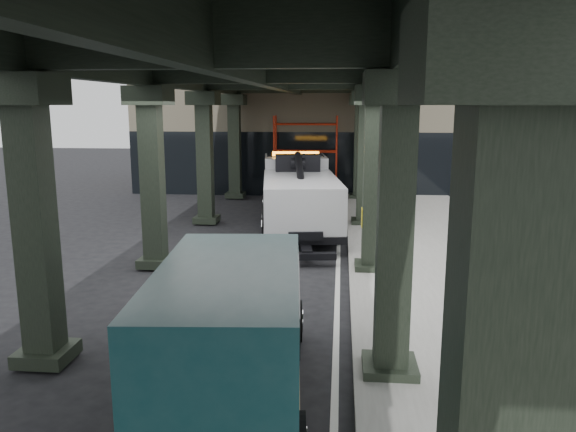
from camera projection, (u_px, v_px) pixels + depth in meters
The scene contains 8 objects.
ground at pixel (267, 295), 13.55m from camera, with size 90.00×90.00×0.00m, color black.
sidewalk at pixel (442, 273), 15.07m from camera, with size 5.00×40.00×0.15m, color gray.
lane_stripe at pixel (338, 272), 15.35m from camera, with size 0.12×38.00×0.01m, color silver.
viaduct at pixel (260, 67), 14.48m from camera, with size 7.40×32.00×6.40m.
building at pixel (347, 114), 32.12m from camera, with size 22.00×10.00×8.00m, color #C6B793.
scaffolding at pixel (306, 155), 27.44m from camera, with size 3.08×0.88×4.00m.
tow_truck at pixel (298, 192), 20.59m from camera, with size 3.45×8.87×2.84m.
towed_van at pixel (232, 328), 8.47m from camera, with size 2.58×5.65×2.23m.
Camera 1 is at (1.73, -12.82, 4.50)m, focal length 35.00 mm.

